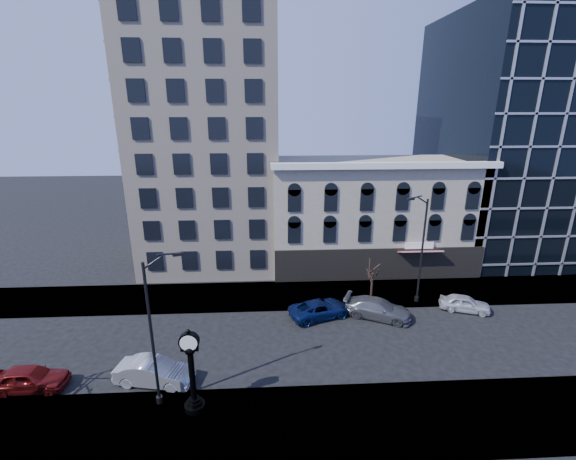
{
  "coord_description": "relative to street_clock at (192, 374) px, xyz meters",
  "views": [
    {
      "loc": [
        0.4,
        -25.85,
        17.53
      ],
      "look_at": [
        2.0,
        4.0,
        8.0
      ],
      "focal_mm": 24.0,
      "sensor_mm": 36.0,
      "label": 1
    }
  ],
  "objects": [
    {
      "name": "car_near_b",
      "position": [
        -3.08,
        2.6,
        -1.75
      ],
      "size": [
        5.37,
        2.69,
        1.69
      ],
      "primitive_type": "imported",
      "rotation": [
        0.0,
        0.0,
        1.39
      ],
      "color": "#A5A8AD",
      "rests_on": "ground"
    },
    {
      "name": "sidewalk_near",
      "position": [
        4.22,
        -1.38,
        -2.54
      ],
      "size": [
        160.0,
        6.0,
        0.12
      ],
      "primitive_type": "cube",
      "color": "gray",
      "rests_on": "ground"
    },
    {
      "name": "cream_tower",
      "position": [
        -1.89,
        25.5,
        16.72
      ],
      "size": [
        15.9,
        15.4,
        42.5
      ],
      "color": "beige",
      "rests_on": "ground"
    },
    {
      "name": "ground",
      "position": [
        4.22,
        6.62,
        -2.6
      ],
      "size": [
        160.0,
        160.0,
        0.0
      ],
      "primitive_type": "plane",
      "color": "black",
      "rests_on": "ground"
    },
    {
      "name": "street_clock",
      "position": [
        0.0,
        0.0,
        0.0
      ],
      "size": [
        1.24,
        1.24,
        5.48
      ],
      "rotation": [
        0.0,
        0.0,
        0.0
      ],
      "color": "black",
      "rests_on": "sidewalk_near"
    },
    {
      "name": "car_far_a",
      "position": [
        9.0,
        10.46,
        -1.84
      ],
      "size": [
        5.94,
        4.14,
        1.51
      ],
      "primitive_type": "imported",
      "rotation": [
        0.0,
        0.0,
        1.91
      ],
      "color": "#0C194C",
      "rests_on": "ground"
    },
    {
      "name": "street_lamp_far",
      "position": [
        17.77,
        12.34,
        5.4
      ],
      "size": [
        2.57,
        1.23,
        10.44
      ],
      "rotation": [
        0.0,
        0.0,
        3.51
      ],
      "color": "black",
      "rests_on": "sidewalk_far"
    },
    {
      "name": "car_far_b",
      "position": [
        14.04,
        10.13,
        -1.76
      ],
      "size": [
        6.24,
        4.53,
        1.68
      ],
      "primitive_type": "imported",
      "rotation": [
        0.0,
        0.0,
        1.15
      ],
      "color": "#595B60",
      "rests_on": "ground"
    },
    {
      "name": "sidewalk_far",
      "position": [
        4.22,
        14.62,
        -2.54
      ],
      "size": [
        160.0,
        6.0,
        0.12
      ],
      "primitive_type": "cube",
      "color": "gray",
      "rests_on": "ground"
    },
    {
      "name": "victorian_row",
      "position": [
        16.23,
        22.51,
        3.4
      ],
      "size": [
        22.6,
        11.19,
        12.5
      ],
      "color": "#AAA18C",
      "rests_on": "ground"
    },
    {
      "name": "car_near_a",
      "position": [
        -11.0,
        2.44,
        -1.79
      ],
      "size": [
        4.76,
        1.97,
        1.61
      ],
      "primitive_type": "imported",
      "rotation": [
        0.0,
        0.0,
        1.59
      ],
      "color": "maroon",
      "rests_on": "ground"
    },
    {
      "name": "car_far_c",
      "position": [
        22.18,
        10.83,
        -1.86
      ],
      "size": [
        4.64,
        3.09,
        1.47
      ],
      "primitive_type": "imported",
      "rotation": [
        0.0,
        0.0,
        1.22
      ],
      "color": "silver",
      "rests_on": "ground"
    },
    {
      "name": "street_lamp_near",
      "position": [
        -1.59,
        0.88,
        5.0
      ],
      "size": [
        2.45,
        1.15,
        9.9
      ],
      "rotation": [
        0.0,
        0.0,
        0.37
      ],
      "color": "black",
      "rests_on": "sidewalk_near"
    },
    {
      "name": "glass_office",
      "position": [
        36.22,
        27.52,
        11.4
      ],
      "size": [
        20.0,
        20.15,
        28.0
      ],
      "color": "black",
      "rests_on": "ground"
    },
    {
      "name": "bare_tree_far",
      "position": [
        14.38,
        13.57,
        0.58
      ],
      "size": [
        2.37,
        2.37,
        4.07
      ],
      "color": "#322119",
      "rests_on": "sidewalk_far"
    }
  ]
}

